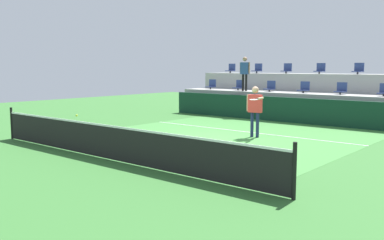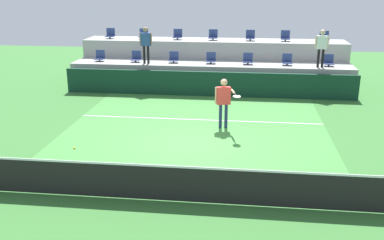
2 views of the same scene
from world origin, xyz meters
name	(u,v)px [view 1 (image 1 of 2)]	position (x,y,z in m)	size (l,w,h in m)	color
ground_plane	(206,140)	(0.00, 0.00, 0.00)	(40.00, 40.00, 0.00)	#336B2D
court_inner_paint	(223,136)	(0.00, 1.00, 0.00)	(9.00, 10.00, 0.01)	#3D7F38
court_service_line	(245,132)	(0.00, 2.40, 0.01)	(9.00, 0.06, 0.00)	white
tennis_net	(110,141)	(0.00, -4.00, 0.50)	(10.48, 0.08, 1.07)	black
sponsor_backboard	(291,110)	(0.00, 6.00, 0.55)	(13.00, 0.16, 1.10)	#0F3323
seating_tier_lower	(304,106)	(0.00, 7.30, 0.62)	(13.00, 1.80, 1.25)	#9E9E99
seating_tier_upper	(320,95)	(0.00, 9.10, 1.05)	(13.00, 1.80, 2.10)	#9E9E99
stadium_chair_lower_far_left	(211,85)	(-5.32, 7.23, 1.46)	(0.44, 0.40, 0.52)	#2D2D33
stadium_chair_lower_left	(239,86)	(-3.55, 7.23, 1.46)	(0.44, 0.40, 0.52)	#2D2D33
stadium_chair_lower_mid_left	(270,87)	(-1.73, 7.23, 1.46)	(0.44, 0.40, 0.52)	#2D2D33
stadium_chair_lower_center	(304,88)	(0.02, 7.23, 1.46)	(0.44, 0.40, 0.52)	#2D2D33
stadium_chair_lower_mid_right	(341,89)	(1.73, 7.23, 1.46)	(0.44, 0.40, 0.52)	#2D2D33
stadium_chair_lower_right	(384,91)	(3.51, 7.23, 1.46)	(0.44, 0.40, 0.52)	#2D2D33
stadium_chair_upper_far_left	(231,69)	(-5.30, 9.03, 2.31)	(0.44, 0.40, 0.52)	#2D2D33
stadium_chair_upper_left	(258,69)	(-3.56, 9.03, 2.31)	(0.44, 0.40, 0.52)	#2D2D33
stadium_chair_upper_mid_left	(287,69)	(-1.81, 9.03, 2.31)	(0.44, 0.40, 0.52)	#2D2D33
stadium_chair_upper_center	(320,69)	(-0.03, 9.03, 2.31)	(0.44, 0.40, 0.52)	#2D2D33
stadium_chair_upper_mid_right	(358,69)	(1.81, 9.03, 2.31)	(0.44, 0.40, 0.52)	#2D2D33
tennis_player	(255,106)	(0.93, 1.54, 1.08)	(0.93, 1.17, 1.76)	navy
spectator_leaning_on_rail	(245,70)	(-2.96, 6.85, 2.26)	(0.59, 0.23, 1.67)	black
tennis_ball	(77,116)	(-2.61, -3.20, 0.91)	(0.07, 0.07, 0.07)	#CCE033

